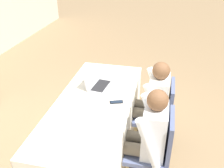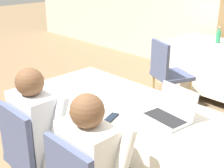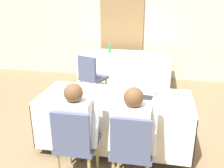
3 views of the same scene
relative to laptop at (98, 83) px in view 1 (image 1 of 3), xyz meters
name	(u,v)px [view 1 (image 1 of 3)]	position (x,y,z in m)	size (l,w,h in m)	color
ground_plane	(96,151)	(-0.34, -0.05, -0.80)	(24.00, 24.00, 0.00)	#846B4C
conference_table_near	(94,114)	(-0.34, -0.05, -0.22)	(1.98, 0.84, 0.75)	white
laptop	(98,83)	(0.00, 0.00, 0.00)	(0.37, 0.30, 0.23)	#99999E
cell_phone	(116,102)	(-0.30, -0.30, -0.04)	(0.11, 0.16, 0.01)	black
paper_beside_laptop	(91,112)	(-0.53, -0.07, -0.04)	(0.23, 0.31, 0.00)	white
paper_centre_table	(102,70)	(0.46, 0.07, -0.04)	(0.32, 0.36, 0.00)	white
chair_near_left	(155,148)	(-0.64, -0.77, -0.30)	(0.44, 0.44, 0.90)	tan
chair_near_right	(159,113)	(-0.03, -0.77, -0.30)	(0.44, 0.44, 0.90)	tan
person_checkered_shirt	(146,134)	(-0.64, -0.67, -0.14)	(0.50, 0.52, 1.16)	#665B4C
person_white_shirt	(151,101)	(-0.03, -0.67, -0.14)	(0.50, 0.52, 1.16)	#665B4C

